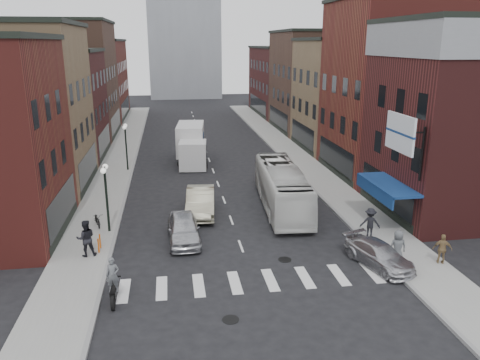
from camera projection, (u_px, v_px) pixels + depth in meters
The scene contains 31 objects.
ground at pixel (244, 254), 24.92m from camera, with size 160.00×160.00×0.00m, color black.
sidewalk_left at pixel (119, 160), 44.53m from camera, with size 3.00×74.00×0.15m, color gray.
sidewalk_right at pixel (293, 154), 46.98m from camera, with size 3.00×74.00×0.15m, color gray.
curb_left at pixel (135, 160), 44.77m from camera, with size 0.20×74.00×0.16m, color gray.
curb_right at pixel (278, 155), 46.79m from camera, with size 0.20×74.00×0.16m, color gray.
crosswalk_stripes at pixel (254, 281), 22.07m from camera, with size 12.00×2.20×0.01m, color silver.
bldg_left_mid_a at pixel (12, 109), 34.29m from camera, with size 10.30×10.20×12.30m.
bldg_left_mid_b at pixel (47, 105), 44.05m from camera, with size 10.30×10.20×10.30m.
bldg_left_far_a at pixel (68, 80), 54.06m from camera, with size 10.30×12.20×13.30m.
bldg_left_far_b at pixel (88, 80), 67.62m from camera, with size 10.30×16.20×11.30m.
bldg_right_corner at pixel (466, 119), 29.61m from camera, with size 10.30×9.20×12.30m.
bldg_right_mid_a at pixel (397, 89), 38.33m from camera, with size 10.30×10.20×14.30m.
bldg_right_mid_b at pixel (350, 95), 48.24m from camera, with size 10.30×10.20×11.30m.
bldg_right_far_a at pixel (318, 81), 58.53m from camera, with size 10.30×12.20×12.30m.
bldg_right_far_b at pixel (290, 81), 72.08m from camera, with size 10.30×16.20×10.30m.
awning_blue at pixel (385, 186), 27.83m from camera, with size 1.80×5.00×0.78m.
billboard_sign at pixel (401, 134), 24.89m from camera, with size 1.52×3.00×3.70m.
streetlamp_near at pixel (106, 186), 26.82m from camera, with size 0.32×1.22×4.11m.
streetlamp_far at pixel (126, 138), 40.09m from camera, with size 0.32×1.22×4.11m.
bike_rack at pixel (99, 243), 24.90m from camera, with size 0.08×0.68×0.80m.
box_truck at pixel (191, 145), 43.47m from camera, with size 2.92×8.10×3.44m.
motorcycle_rider at pixel (113, 281), 20.08m from camera, with size 0.58×2.05×2.09m.
transit_bus at pixel (282, 187), 31.44m from camera, with size 2.45×10.47×2.92m, color silver.
sedan_left_near at pixel (184, 229), 26.32m from camera, with size 1.77×4.41×1.50m, color silver.
sedan_left_far at pixel (201, 201), 30.54m from camera, with size 1.80×5.15×1.70m, color beige.
curb_car at pixel (379, 255), 23.45m from camera, with size 1.69×4.15×1.20m, color #B8B8BD.
parked_bicycle at pixel (97, 219), 28.26m from camera, with size 0.54×1.56×0.82m, color black.
ped_left_solo at pixel (86, 238), 24.11m from camera, with size 0.95×0.55×1.96m, color black.
ped_right_a at pixel (370, 223), 26.49m from camera, with size 1.12×0.55×1.73m, color black.
ped_right_b at pixel (442, 249), 23.33m from camera, with size 0.91×0.46×1.56m, color olive.
ped_right_c at pixel (398, 247), 23.34m from camera, with size 0.86×0.56×1.75m, color #4F5255.
Camera 1 is at (-3.62, -22.49, 10.84)m, focal length 35.00 mm.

